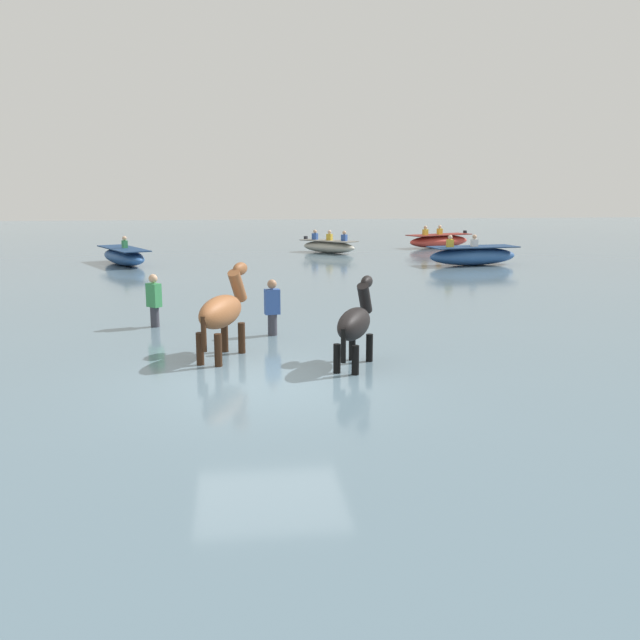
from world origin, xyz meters
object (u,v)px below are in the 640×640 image
at_px(person_wading_close, 272,315).
at_px(person_onlooker_left, 154,307).
at_px(horse_lead_black, 355,326).
at_px(boat_near_starboard, 329,246).
at_px(horse_trailing_chestnut, 223,314).
at_px(boat_far_offshore, 124,256).
at_px(boat_near_port, 439,241).
at_px(boat_mid_outer, 473,256).

distance_m(person_wading_close, person_onlooker_left, 2.89).
bearing_deg(horse_lead_black, boat_near_starboard, 83.38).
relative_size(horse_trailing_chestnut, boat_far_offshore, 0.54).
distance_m(boat_far_offshore, person_wading_close, 15.16).
relative_size(boat_near_starboard, boat_near_port, 0.73).
bearing_deg(boat_far_offshore, person_wading_close, -69.77).
distance_m(horse_lead_black, person_onlooker_left, 5.60).
height_order(horse_trailing_chestnut, boat_near_starboard, horse_trailing_chestnut).
bearing_deg(horse_trailing_chestnut, person_onlooker_left, 117.26).
bearing_deg(boat_near_starboard, horse_trailing_chestnut, -103.39).
distance_m(horse_lead_black, boat_mid_outer, 16.82).
relative_size(boat_near_starboard, boat_mid_outer, 0.72).
bearing_deg(boat_mid_outer, boat_far_offshore, 172.14).
relative_size(boat_mid_outer, boat_near_port, 1.01).
bearing_deg(horse_lead_black, boat_near_port, 69.72).
bearing_deg(boat_near_starboard, person_onlooker_left, -110.59).
bearing_deg(boat_near_starboard, boat_near_port, 19.17).
xyz_separation_m(horse_trailing_chestnut, boat_far_offshore, (-4.22, 16.09, -0.50)).
bearing_deg(boat_mid_outer, boat_near_starboard, 130.95).
bearing_deg(boat_far_offshore, person_onlooker_left, -78.56).
distance_m(horse_trailing_chestnut, boat_far_offshore, 16.64).
height_order(boat_far_offshore, boat_near_port, boat_near_port).
xyz_separation_m(horse_trailing_chestnut, boat_near_starboard, (4.76, 19.99, -0.52)).
relative_size(horse_trailing_chestnut, person_wading_close, 1.30).
height_order(horse_lead_black, boat_near_starboard, horse_lead_black).
distance_m(boat_far_offshore, boat_mid_outer, 14.19).
xyz_separation_m(horse_lead_black, boat_far_offshore, (-6.56, 16.99, -0.40)).
distance_m(horse_trailing_chestnut, boat_near_starboard, 20.56).
height_order(boat_far_offshore, person_onlooker_left, person_onlooker_left).
bearing_deg(boat_near_port, boat_mid_outer, -97.15).
xyz_separation_m(boat_near_starboard, person_wading_close, (-3.74, -18.14, 0.14)).
height_order(horse_lead_black, boat_near_port, horse_lead_black).
bearing_deg(boat_near_port, horse_trailing_chestnut, -116.11).
bearing_deg(person_wading_close, person_onlooker_left, 154.79).
height_order(horse_lead_black, horse_trailing_chestnut, horse_trailing_chestnut).
distance_m(boat_near_starboard, person_wading_close, 18.52).
distance_m(boat_near_port, person_wading_close, 22.50).
distance_m(horse_lead_black, horse_trailing_chestnut, 2.50).
bearing_deg(boat_near_starboard, boat_mid_outer, -49.05).
xyz_separation_m(horse_lead_black, horse_trailing_chestnut, (-2.34, 0.90, 0.10)).
xyz_separation_m(horse_lead_black, person_onlooker_left, (-3.93, 3.99, -0.29)).
bearing_deg(person_wading_close, boat_mid_outer, 54.35).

